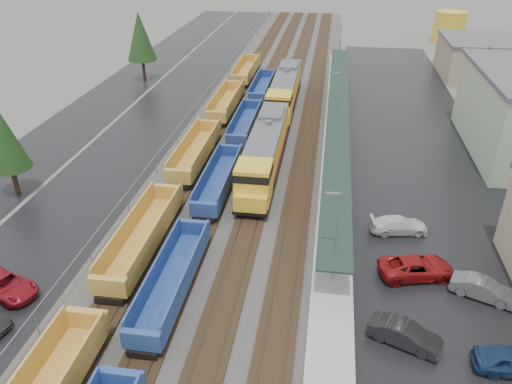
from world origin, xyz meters
TOP-DOWN VIEW (x-y plane):
  - ballast_strip at (0.00, 60.00)m, footprint 20.00×160.00m
  - trackbed at (-0.00, 60.00)m, footprint 14.60×160.00m
  - west_parking_lot at (-15.00, 60.00)m, footprint 10.00×160.00m
  - west_road at (-25.00, 60.00)m, footprint 9.00×160.00m
  - east_commuter_lot at (19.00, 50.00)m, footprint 16.00×100.00m
  - station_platform at (9.50, 50.01)m, footprint 3.00×80.00m
  - chainlink_fence at (-9.50, 58.44)m, footprint 0.08×160.04m
  - tree_west_near at (-22.00, 30.00)m, footprint 3.96×3.96m
  - tree_west_far at (-23.00, 70.00)m, footprint 4.84×4.84m
  - tree_east at (28.00, 58.00)m, footprint 4.40×4.40m
  - locomotive_lead at (2.00, 37.67)m, footprint 3.24×21.38m
  - locomotive_trail at (2.00, 58.67)m, footprint 3.24×21.38m
  - well_string_yellow at (-6.00, 30.99)m, footprint 2.80×99.72m
  - well_string_blue at (-2.00, 25.46)m, footprint 2.58×92.30m
  - storage_tank at (32.87, 106.90)m, footprint 6.58×6.58m
  - parked_car_west_c at (-14.17, 15.58)m, footprint 4.13×5.94m
  - parked_car_east_a at (14.20, 14.92)m, footprint 3.27×4.94m
  - parked_car_east_b at (15.82, 22.19)m, footprint 3.95×6.17m
  - parked_car_east_c at (15.10, 28.24)m, footprint 2.84×5.24m
  - parked_car_east_e at (20.30, 20.36)m, footprint 3.17×4.79m

SIDE VIEW (x-z plane):
  - west_parking_lot at x=-15.00m, z-range 0.00..0.02m
  - west_road at x=-25.00m, z-range 0.00..0.02m
  - east_commuter_lot at x=19.00m, z-range 0.00..0.02m
  - ballast_strip at x=0.00m, z-range 0.00..0.08m
  - trackbed at x=0.00m, z-range 0.05..0.27m
  - parked_car_east_c at x=15.10m, z-range 0.00..1.44m
  - station_platform at x=9.50m, z-range -3.27..4.73m
  - parked_car_east_e at x=20.30m, z-range 0.00..1.49m
  - parked_car_west_c at x=-14.17m, z-range 0.00..1.51m
  - parked_car_east_a at x=14.20m, z-range 0.00..1.54m
  - parked_car_east_b at x=15.82m, z-range 0.00..1.58m
  - well_string_blue at x=-2.00m, z-range 0.00..2.29m
  - well_string_yellow at x=-6.00m, z-range -0.02..2.46m
  - chainlink_fence at x=-9.50m, z-range 0.60..2.62m
  - locomotive_lead at x=2.00m, z-range 0.14..4.98m
  - locomotive_trail at x=2.00m, z-range 0.14..4.98m
  - storage_tank at x=32.87m, z-range 0.00..6.58m
  - tree_west_near at x=-22.00m, z-range 1.32..10.32m
  - tree_east at x=28.00m, z-range 1.47..11.47m
  - tree_west_far at x=-23.00m, z-range 1.62..12.62m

